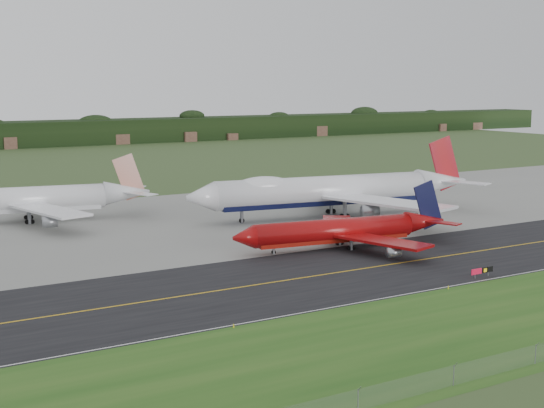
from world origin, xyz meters
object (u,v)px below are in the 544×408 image
at_px(jet_ba_747, 332,191).
at_px(jet_star_tail, 27,200).
at_px(jet_red_737, 345,230).
at_px(taxiway_sign, 482,271).

distance_m(jet_ba_747, jet_star_tail, 68.04).
height_order(jet_ba_747, jet_star_tail, jet_ba_747).
relative_size(jet_red_737, jet_star_tail, 0.80).
bearing_deg(jet_ba_747, jet_star_tail, 155.22).
relative_size(jet_ba_747, jet_red_737, 1.62).
xyz_separation_m(jet_red_737, jet_star_tail, (-45.05, 57.04, 1.55)).
xyz_separation_m(jet_ba_747, jet_red_737, (-16.72, -28.53, -2.79)).
distance_m(jet_ba_747, jet_red_737, 33.18).
xyz_separation_m(jet_ba_747, jet_star_tail, (-61.77, 28.52, -1.24)).
xyz_separation_m(jet_star_tail, taxiway_sign, (50.92, -85.85, -3.74)).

